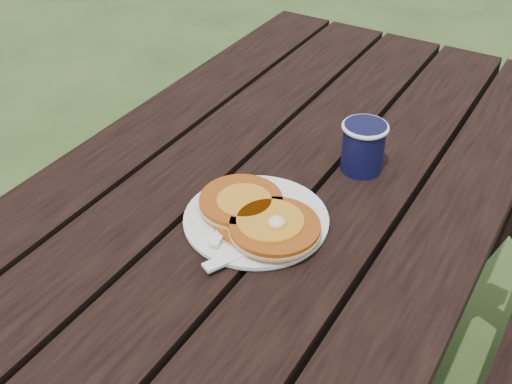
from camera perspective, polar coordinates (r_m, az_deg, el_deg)
The scene contains 5 objects.
plate at distance 1.03m, azimuth 0.01°, elevation -2.52°, with size 0.23×0.23×0.01m, color white.
pancake_stack at distance 1.01m, azimuth 0.21°, elevation -2.16°, with size 0.22×0.17×0.04m.
knife at distance 0.97m, azimuth 0.03°, elevation -4.81°, with size 0.02×0.18×0.01m, color white.
fork at distance 1.00m, azimuth -2.67°, elevation -2.83°, with size 0.03×0.16×0.01m, color white, non-canonical shape.
coffee_cup at distance 1.14m, azimuth 9.53°, elevation 4.22°, with size 0.08×0.08×0.09m.
Camera 1 is at (0.44, -0.62, 1.40)m, focal length 45.00 mm.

